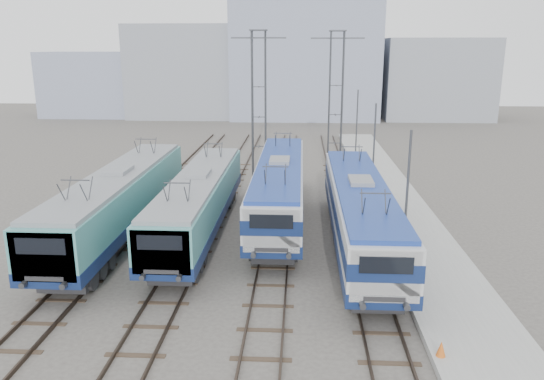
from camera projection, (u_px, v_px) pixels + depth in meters
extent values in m
plane|color=#514C47|center=(222.00, 285.00, 24.57)|extent=(160.00, 160.00, 0.00)
cube|color=#9E9E99|center=(411.00, 229.00, 31.70)|extent=(4.00, 70.00, 0.30)
cube|color=#112250|center=(121.00, 213.00, 30.54)|extent=(2.97, 18.78, 0.63)
cube|color=teal|center=(120.00, 192.00, 30.21)|extent=(2.92, 18.78, 1.88)
cube|color=teal|center=(46.00, 254.00, 21.56)|extent=(2.69, 0.73, 2.13)
cube|color=gray|center=(118.00, 174.00, 29.94)|extent=(2.69, 18.03, 0.21)
cube|color=#262628|center=(78.00, 269.00, 24.70)|extent=(2.19, 3.76, 0.70)
cube|color=#262628|center=(152.00, 196.00, 36.78)|extent=(2.19, 3.76, 0.70)
cube|color=#112250|center=(200.00, 213.00, 30.83)|extent=(2.78, 17.55, 0.59)
cube|color=teal|center=(199.00, 193.00, 30.53)|extent=(2.73, 17.55, 1.76)
cube|color=teal|center=(162.00, 250.00, 22.44)|extent=(2.51, 0.68, 1.99)
cube|color=gray|center=(199.00, 177.00, 30.27)|extent=(2.51, 16.85, 0.20)
cube|color=#262628|center=(178.00, 264.00, 25.38)|extent=(2.05, 3.51, 0.66)
cube|color=#262628|center=(216.00, 197.00, 36.66)|extent=(2.05, 3.51, 0.66)
cube|color=#112250|center=(280.00, 198.00, 33.52)|extent=(2.92, 18.46, 0.62)
cube|color=silver|center=(280.00, 180.00, 33.20)|extent=(2.87, 18.46, 1.85)
cube|color=#112250|center=(280.00, 180.00, 33.21)|extent=(2.91, 18.48, 0.72)
cube|color=silver|center=(272.00, 229.00, 24.69)|extent=(2.64, 0.72, 2.09)
cube|color=navy|center=(280.00, 164.00, 32.93)|extent=(2.64, 17.72, 0.21)
cube|color=#262628|center=(275.00, 245.00, 27.78)|extent=(2.15, 3.69, 0.69)
cube|color=#262628|center=(283.00, 186.00, 39.65)|extent=(2.15, 3.69, 0.69)
cube|color=#112250|center=(359.00, 224.00, 28.63)|extent=(2.89, 18.28, 0.61)
cube|color=silver|center=(360.00, 203.00, 28.32)|extent=(2.84, 18.28, 1.83)
cube|color=#112250|center=(360.00, 204.00, 28.33)|extent=(2.88, 18.30, 0.71)
cube|color=silver|center=(384.00, 273.00, 19.89)|extent=(2.62, 0.71, 2.07)
cube|color=navy|center=(361.00, 184.00, 28.05)|extent=(2.62, 17.55, 0.20)
cube|color=#262628|center=(373.00, 286.00, 22.96)|extent=(2.13, 3.66, 0.69)
cube|color=#262628|center=(349.00, 205.00, 34.71)|extent=(2.13, 3.66, 0.69)
cylinder|color=#3F4247|center=(252.00, 106.00, 43.72)|extent=(0.10, 0.10, 12.00)
cylinder|color=#3F4247|center=(265.00, 106.00, 43.66)|extent=(0.10, 0.10, 12.00)
cylinder|color=#3F4247|center=(253.00, 104.00, 44.78)|extent=(0.10, 0.10, 12.00)
cylinder|color=#3F4247|center=(266.00, 104.00, 44.72)|extent=(0.10, 0.10, 12.00)
cube|color=#3F4247|center=(258.00, 38.00, 42.82)|extent=(4.50, 0.12, 0.12)
cylinder|color=#3F4247|center=(330.00, 104.00, 45.30)|extent=(0.10, 0.10, 12.00)
cylinder|color=#3F4247|center=(342.00, 104.00, 45.24)|extent=(0.10, 0.10, 12.00)
cylinder|color=#3F4247|center=(329.00, 102.00, 46.36)|extent=(0.10, 0.10, 12.00)
cylinder|color=#3F4247|center=(342.00, 102.00, 46.30)|extent=(0.10, 0.10, 12.00)
cube|color=#3F4247|center=(338.00, 38.00, 44.40)|extent=(4.50, 0.12, 0.12)
cylinder|color=#3F4247|center=(406.00, 203.00, 25.13)|extent=(0.12, 0.12, 7.00)
cylinder|color=#3F4247|center=(374.00, 154.00, 36.70)|extent=(0.12, 0.12, 7.00)
cylinder|color=#3F4247|center=(357.00, 129.00, 48.27)|extent=(0.12, 0.12, 7.00)
cone|color=#D55F1A|center=(441.00, 349.00, 18.30)|extent=(0.34, 0.34, 0.56)
cube|color=#8B919C|center=(190.00, 71.00, 83.27)|extent=(18.00, 12.00, 14.00)
cube|color=#8D96AF|center=(305.00, 59.00, 81.79)|extent=(22.00, 14.00, 18.00)
cube|color=#8B919C|center=(435.00, 79.00, 81.50)|extent=(16.00, 12.00, 12.00)
cube|color=#8D96AF|center=(92.00, 84.00, 84.65)|extent=(14.00, 10.00, 10.00)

